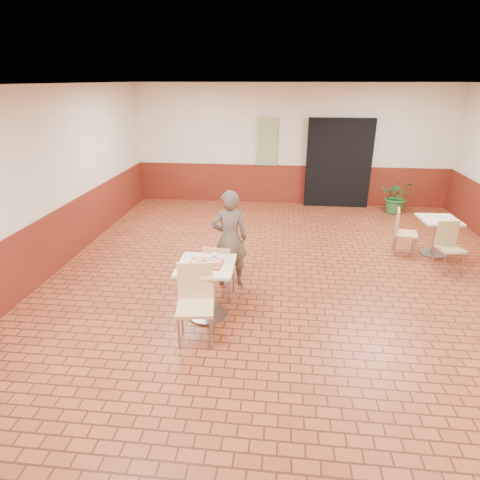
# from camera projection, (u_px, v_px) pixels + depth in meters

# --- Properties ---
(room_shell) EXTENTS (8.01, 10.01, 3.01)m
(room_shell) POSITION_uv_depth(u_px,v_px,m) (294.00, 201.00, 5.52)
(room_shell) COLOR brown
(room_shell) RESTS_ON ground
(wainscot_band) EXTENTS (8.00, 10.00, 1.00)m
(wainscot_band) POSITION_uv_depth(u_px,v_px,m) (291.00, 266.00, 5.90)
(wainscot_band) COLOR #601E12
(wainscot_band) RESTS_ON ground
(corridor_doorway) EXTENTS (1.60, 0.22, 2.20)m
(corridor_doorway) POSITION_uv_depth(u_px,v_px,m) (338.00, 163.00, 10.05)
(corridor_doorway) COLOR black
(corridor_doorway) RESTS_ON ground
(promo_poster) EXTENTS (0.50, 0.03, 1.20)m
(promo_poster) POSITION_uv_depth(u_px,v_px,m) (267.00, 142.00, 10.10)
(promo_poster) COLOR gray
(promo_poster) RESTS_ON wainscot_band
(main_table) EXTENTS (0.75, 0.75, 0.79)m
(main_table) POSITION_uv_depth(u_px,v_px,m) (207.00, 281.00, 5.40)
(main_table) COLOR beige
(main_table) RESTS_ON ground
(chair_main_front) EXTENTS (0.51, 0.51, 0.98)m
(chair_main_front) POSITION_uv_depth(u_px,v_px,m) (195.00, 299.00, 4.95)
(chair_main_front) COLOR #E5C389
(chair_main_front) RESTS_ON ground
(chair_main_back) EXTENTS (0.42, 0.42, 0.86)m
(chair_main_back) POSITION_uv_depth(u_px,v_px,m) (219.00, 269.00, 5.86)
(chair_main_back) COLOR tan
(chair_main_back) RESTS_ON ground
(customer) EXTENTS (0.63, 0.49, 1.55)m
(customer) POSITION_uv_depth(u_px,v_px,m) (230.00, 239.00, 6.18)
(customer) COLOR brown
(customer) RESTS_ON ground
(serving_tray) EXTENTS (0.43, 0.34, 0.03)m
(serving_tray) POSITION_uv_depth(u_px,v_px,m) (206.00, 263.00, 5.30)
(serving_tray) COLOR #B9350D
(serving_tray) RESTS_ON main_table
(ring_donut) EXTENTS (0.12, 0.12, 0.03)m
(ring_donut) POSITION_uv_depth(u_px,v_px,m) (202.00, 259.00, 5.34)
(ring_donut) COLOR #EEA957
(ring_donut) RESTS_ON serving_tray
(long_john_donut) EXTENTS (0.16, 0.08, 0.05)m
(long_john_donut) POSITION_uv_depth(u_px,v_px,m) (213.00, 263.00, 5.21)
(long_john_donut) COLOR gold
(long_john_donut) RESTS_ON serving_tray
(paper_cup) EXTENTS (0.06, 0.06, 0.08)m
(paper_cup) POSITION_uv_depth(u_px,v_px,m) (214.00, 256.00, 5.38)
(paper_cup) COLOR white
(paper_cup) RESTS_ON serving_tray
(second_table) EXTENTS (0.66, 0.66, 0.70)m
(second_table) POSITION_uv_depth(u_px,v_px,m) (437.00, 231.00, 7.39)
(second_table) COLOR beige
(second_table) RESTS_ON ground
(chair_second_left) EXTENTS (0.46, 0.46, 0.85)m
(chair_second_left) POSITION_uv_depth(u_px,v_px,m) (402.00, 230.00, 7.42)
(chair_second_left) COLOR #D7B281
(chair_second_left) RESTS_ON ground
(chair_second_front) EXTENTS (0.45, 0.45, 0.83)m
(chair_second_front) POSITION_uv_depth(u_px,v_px,m) (449.00, 243.00, 6.82)
(chair_second_front) COLOR tan
(chair_second_front) RESTS_ON ground
(potted_plant) EXTENTS (0.90, 0.83, 0.84)m
(potted_plant) POSITION_uv_depth(u_px,v_px,m) (397.00, 196.00, 9.72)
(potted_plant) COLOR #296831
(potted_plant) RESTS_ON ground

